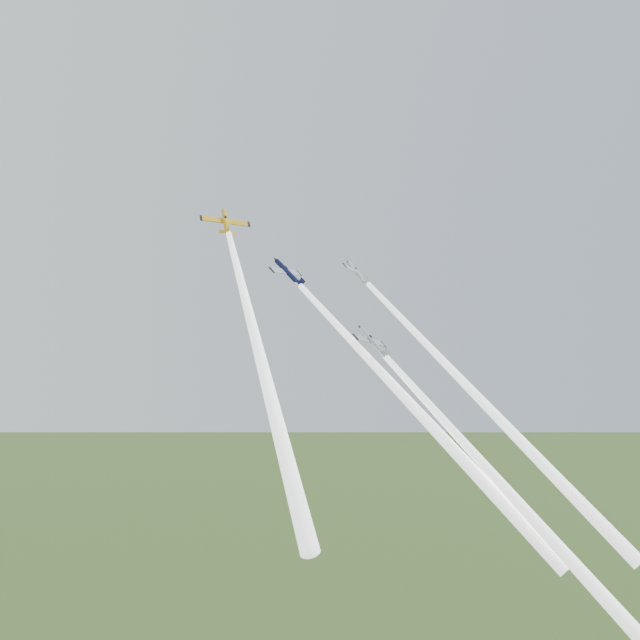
# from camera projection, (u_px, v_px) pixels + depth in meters

# --- Properties ---
(plane_yellow) EXTENTS (10.32, 8.91, 7.29)m
(plane_yellow) POSITION_uv_depth(u_px,v_px,m) (226.00, 222.00, 131.42)
(plane_yellow) COLOR gold
(smoke_trail_yellow) EXTENTS (14.66, 43.96, 42.90)m
(smoke_trail_yellow) POSITION_uv_depth(u_px,v_px,m) (261.00, 361.00, 107.34)
(smoke_trail_yellow) COLOR white
(plane_navy) EXTENTS (10.33, 9.40, 6.77)m
(plane_navy) POSITION_uv_depth(u_px,v_px,m) (288.00, 273.00, 131.54)
(plane_navy) COLOR #0D103A
(smoke_trail_navy) EXTENTS (19.47, 41.10, 41.68)m
(smoke_trail_navy) POSITION_uv_depth(u_px,v_px,m) (419.00, 413.00, 117.87)
(smoke_trail_navy) COLOR white
(plane_silver_right) EXTENTS (7.93, 8.59, 7.41)m
(plane_silver_right) POSITION_uv_depth(u_px,v_px,m) (357.00, 273.00, 145.31)
(plane_silver_right) COLOR silver
(smoke_trail_silver_right) EXTENTS (19.03, 44.94, 44.96)m
(smoke_trail_silver_right) POSITION_uv_depth(u_px,v_px,m) (489.00, 409.00, 129.74)
(smoke_trail_silver_right) COLOR white
(plane_silver_low) EXTENTS (9.39, 9.25, 7.46)m
(plane_silver_low) POSITION_uv_depth(u_px,v_px,m) (373.00, 342.00, 124.29)
(plane_silver_low) COLOR #A2AAAF
(smoke_trail_silver_low) EXTENTS (16.70, 43.22, 42.73)m
(smoke_trail_silver_low) POSITION_uv_depth(u_px,v_px,m) (522.00, 507.00, 108.75)
(smoke_trail_silver_low) COLOR white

